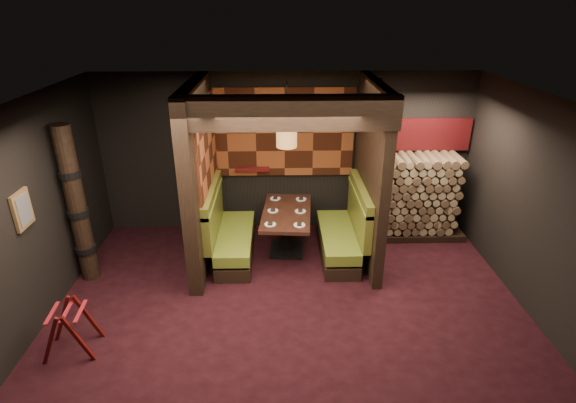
# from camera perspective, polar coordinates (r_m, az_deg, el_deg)

# --- Properties ---
(floor) EXTENTS (6.50, 5.50, 0.02)m
(floor) POSITION_cam_1_polar(r_m,az_deg,el_deg) (6.23, 0.31, -14.80)
(floor) COLOR black
(floor) RESTS_ON ground
(ceiling) EXTENTS (6.50, 5.50, 0.02)m
(ceiling) POSITION_cam_1_polar(r_m,az_deg,el_deg) (4.95, 0.38, 11.93)
(ceiling) COLOR black
(ceiling) RESTS_ON ground
(wall_back) EXTENTS (6.50, 0.02, 2.85)m
(wall_back) POSITION_cam_1_polar(r_m,az_deg,el_deg) (8.00, -0.26, 6.11)
(wall_back) COLOR black
(wall_back) RESTS_ON ground
(wall_left) EXTENTS (0.02, 5.50, 2.85)m
(wall_left) POSITION_cam_1_polar(r_m,az_deg,el_deg) (6.27, -31.03, -2.90)
(wall_left) COLOR black
(wall_left) RESTS_ON ground
(wall_right) EXTENTS (0.02, 5.50, 2.85)m
(wall_right) POSITION_cam_1_polar(r_m,az_deg,el_deg) (6.42, 30.85, -2.24)
(wall_right) COLOR black
(wall_right) RESTS_ON ground
(partition_left) EXTENTS (0.20, 2.20, 2.85)m
(partition_left) POSITION_cam_1_polar(r_m,az_deg,el_deg) (7.05, -11.12, 3.10)
(partition_left) COLOR black
(partition_left) RESTS_ON floor
(partition_right) EXTENTS (0.15, 2.10, 2.85)m
(partition_right) POSITION_cam_1_polar(r_m,az_deg,el_deg) (7.15, 10.42, 3.44)
(partition_right) COLOR black
(partition_right) RESTS_ON floor
(header_beam) EXTENTS (2.85, 0.18, 0.44)m
(header_beam) POSITION_cam_1_polar(r_m,az_deg,el_deg) (5.69, -0.10, 11.18)
(header_beam) COLOR black
(header_beam) RESTS_ON partition_left
(tapa_back_panel) EXTENTS (2.40, 0.06, 1.55)m
(tapa_back_panel) POSITION_cam_1_polar(r_m,az_deg,el_deg) (7.83, -0.44, 8.74)
(tapa_back_panel) COLOR brown
(tapa_back_panel) RESTS_ON wall_back
(tapa_side_panel) EXTENTS (0.04, 1.85, 1.45)m
(tapa_side_panel) POSITION_cam_1_polar(r_m,az_deg,el_deg) (7.06, -10.21, 6.85)
(tapa_side_panel) COLOR brown
(tapa_side_panel) RESTS_ON partition_left
(lacquer_shelf) EXTENTS (0.60, 0.12, 0.07)m
(lacquer_shelf) POSITION_cam_1_polar(r_m,az_deg,el_deg) (7.98, -4.56, 4.14)
(lacquer_shelf) COLOR #591113
(lacquer_shelf) RESTS_ON wall_back
(booth_bench_left) EXTENTS (0.68, 1.60, 1.14)m
(booth_bench_left) POSITION_cam_1_polar(r_m,az_deg,el_deg) (7.42, -7.53, -4.24)
(booth_bench_left) COLOR black
(booth_bench_left) RESTS_ON floor
(booth_bench_right) EXTENTS (0.68, 1.60, 1.14)m
(booth_bench_right) POSITION_cam_1_polar(r_m,az_deg,el_deg) (7.46, 7.12, -4.08)
(booth_bench_right) COLOR black
(booth_bench_right) RESTS_ON floor
(dining_table) EXTENTS (0.89, 1.49, 0.76)m
(dining_table) POSITION_cam_1_polar(r_m,az_deg,el_deg) (7.45, -0.18, -2.89)
(dining_table) COLOR black
(dining_table) RESTS_ON floor
(place_settings) EXTENTS (0.71, 1.19, 0.03)m
(place_settings) POSITION_cam_1_polar(r_m,az_deg,el_deg) (7.34, -0.18, -1.18)
(place_settings) COLOR white
(place_settings) RESTS_ON dining_table
(pendant_lamp) EXTENTS (0.31, 0.31, 0.98)m
(pendant_lamp) POSITION_cam_1_polar(r_m,az_deg,el_deg) (6.82, -0.18, 8.79)
(pendant_lamp) COLOR #A86F36
(pendant_lamp) RESTS_ON ceiling
(framed_picture) EXTENTS (0.05, 0.36, 0.46)m
(framed_picture) POSITION_cam_1_polar(r_m,az_deg,el_deg) (6.25, -30.65, -0.90)
(framed_picture) COLOR brown
(framed_picture) RESTS_ON wall_left
(luggage_rack) EXTENTS (0.67, 0.50, 0.69)m
(luggage_rack) POSITION_cam_1_polar(r_m,az_deg,el_deg) (6.16, -25.96, -14.12)
(luggage_rack) COLOR #450B08
(luggage_rack) RESTS_ON floor
(totem_column) EXTENTS (0.31, 0.31, 2.40)m
(totem_column) POSITION_cam_1_polar(r_m,az_deg,el_deg) (7.15, -25.20, -0.64)
(totem_column) COLOR black
(totem_column) RESTS_ON floor
(firewood_stack) EXTENTS (1.73, 0.70, 1.50)m
(firewood_stack) POSITION_cam_1_polar(r_m,az_deg,el_deg) (8.22, 15.94, 0.63)
(firewood_stack) COLOR black
(firewood_stack) RESTS_ON floor
(mosaic_header) EXTENTS (1.83, 0.10, 0.56)m
(mosaic_header) POSITION_cam_1_polar(r_m,az_deg,el_deg) (8.19, 16.12, 8.18)
(mosaic_header) COLOR maroon
(mosaic_header) RESTS_ON wall_back
(bay_front_post) EXTENTS (0.08, 0.08, 2.85)m
(bay_front_post) POSITION_cam_1_polar(r_m,az_deg,el_deg) (7.40, 10.72, 4.15)
(bay_front_post) COLOR black
(bay_front_post) RESTS_ON floor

